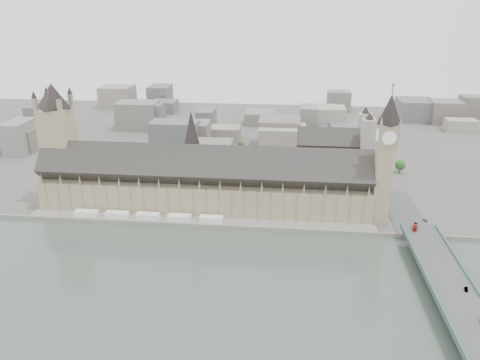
# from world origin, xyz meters

# --- Properties ---
(ground) EXTENTS (900.00, 900.00, 0.00)m
(ground) POSITION_xyz_m (0.00, 0.00, 0.00)
(ground) COLOR #595651
(ground) RESTS_ON ground
(embankment_wall) EXTENTS (600.00, 1.50, 3.00)m
(embankment_wall) POSITION_xyz_m (0.00, -15.00, 1.50)
(embankment_wall) COLOR gray
(embankment_wall) RESTS_ON ground
(river_terrace) EXTENTS (270.00, 15.00, 2.00)m
(river_terrace) POSITION_xyz_m (0.00, -7.50, 1.00)
(river_terrace) COLOR gray
(river_terrace) RESTS_ON ground
(terrace_tents) EXTENTS (118.00, 7.00, 4.00)m
(terrace_tents) POSITION_xyz_m (-40.00, -7.00, 4.00)
(terrace_tents) COLOR white
(terrace_tents) RESTS_ON river_terrace
(palace_of_westminster) EXTENTS (265.00, 40.73, 55.44)m
(palace_of_westminster) POSITION_xyz_m (0.00, 19.70, 22.71)
(palace_of_westminster) COLOR gray
(palace_of_westminster) RESTS_ON ground
(elizabeth_tower) EXTENTS (17.00, 17.00, 107.50)m
(elizabeth_tower) POSITION_xyz_m (138.00, 8.00, 58.09)
(elizabeth_tower) COLOR gray
(elizabeth_tower) RESTS_ON ground
(victoria_tower) EXTENTS (30.00, 30.00, 100.00)m
(victoria_tower) POSITION_xyz_m (-122.00, 26.00, 55.20)
(victoria_tower) COLOR gray
(victoria_tower) RESTS_ON ground
(central_tower) EXTENTS (13.00, 13.00, 48.00)m
(central_tower) POSITION_xyz_m (-10.00, 26.00, 57.92)
(central_tower) COLOR gray
(central_tower) RESTS_ON ground
(westminster_bridge) EXTENTS (25.00, 325.00, 10.25)m
(westminster_bridge) POSITION_xyz_m (162.00, -87.50, 5.12)
(westminster_bridge) COLOR #474749
(westminster_bridge) RESTS_ON ground
(bridge_parapets) EXTENTS (25.00, 235.00, 1.15)m
(bridge_parapets) POSITION_xyz_m (162.00, -132.00, 10.82)
(bridge_parapets) COLOR #36634F
(bridge_parapets) RESTS_ON westminster_bridge
(westminster_abbey) EXTENTS (68.00, 36.00, 64.00)m
(westminster_abbey) POSITION_xyz_m (110.92, 95.00, 25.08)
(westminster_abbey) COLOR #9F9B8F
(westminster_abbey) RESTS_ON ground
(city_skyline_inland) EXTENTS (720.00, 360.00, 38.00)m
(city_skyline_inland) POSITION_xyz_m (0.00, 245.00, 19.00)
(city_skyline_inland) COLOR gray
(city_skyline_inland) RESTS_ON ground
(park_trees) EXTENTS (110.00, 30.00, 15.00)m
(park_trees) POSITION_xyz_m (-10.00, 60.00, 7.50)
(park_trees) COLOR #194719
(park_trees) RESTS_ON ground
(red_bus_north) EXTENTS (5.73, 11.12, 3.03)m
(red_bus_north) POSITION_xyz_m (158.18, -20.88, 11.76)
(red_bus_north) COLOR #A41E12
(red_bus_north) RESTS_ON westminster_bridge
(car_silver) EXTENTS (2.76, 4.77, 1.49)m
(car_silver) POSITION_xyz_m (168.02, -95.76, 10.99)
(car_silver) COLOR gray
(car_silver) RESTS_ON westminster_bridge
(car_approach) EXTENTS (3.97, 5.50, 1.48)m
(car_approach) POSITION_xyz_m (168.54, -8.17, 10.99)
(car_approach) COLOR gray
(car_approach) RESTS_ON westminster_bridge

